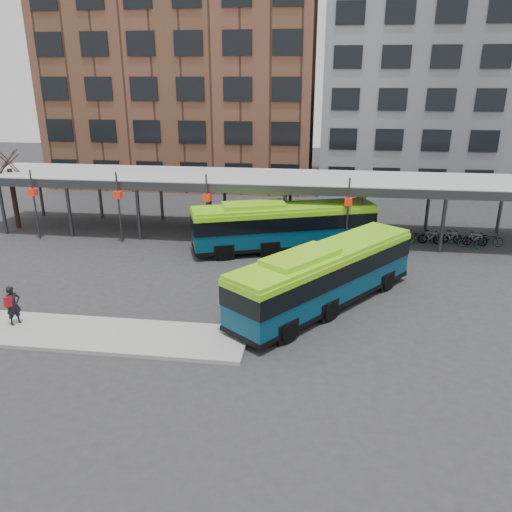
{
  "coord_description": "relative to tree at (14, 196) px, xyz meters",
  "views": [
    {
      "loc": [
        4.37,
        -21.07,
        10.61
      ],
      "look_at": [
        1.08,
        3.21,
        1.8
      ],
      "focal_mm": 35.0,
      "sensor_mm": 36.0,
      "label": 1
    }
  ],
  "objects": [
    {
      "name": "bike_rack",
      "position": [
        31.24,
        0.2,
        -1.96
      ],
      "size": [
        6.42,
        1.77,
        0.97
      ],
      "color": "slate",
      "rests_on": "ground"
    },
    {
      "name": "bus_front",
      "position": [
        22.69,
        -10.55,
        -0.78
      ],
      "size": [
        8.93,
        10.6,
        3.17
      ],
      "rotation": [
        0.0,
        0.0,
        0.92
      ],
      "color": "#07374F",
      "rests_on": "ground"
    },
    {
      "name": "building_brick",
      "position": [
        8.0,
        20.0,
        8.57
      ],
      "size": [
        26.0,
        14.0,
        22.0
      ],
      "primitive_type": "cube",
      "color": "brown",
      "rests_on": "ground"
    },
    {
      "name": "bus_rear",
      "position": [
        19.96,
        -2.39,
        -0.76
      ],
      "size": [
        11.83,
        6.28,
        3.22
      ],
      "rotation": [
        0.0,
        0.0,
        0.34
      ],
      "color": "#07374F",
      "rests_on": "ground"
    },
    {
      "name": "canopy",
      "position": [
        17.94,
        0.87,
        1.47
      ],
      "size": [
        40.0,
        6.53,
        4.8
      ],
      "color": "#999B9E",
      "rests_on": "ground"
    },
    {
      "name": "tree",
      "position": [
        0.0,
        0.0,
        0.0
      ],
      "size": [
        1.64,
        1.64,
        5.6
      ],
      "color": "black",
      "rests_on": "ground"
    },
    {
      "name": "pedestrian",
      "position": [
        9.0,
        -14.66,
        -1.34
      ],
      "size": [
        0.71,
        0.79,
        1.81
      ],
      "rotation": [
        0.0,
        0.0,
        1.03
      ],
      "color": "black",
      "rests_on": "boarding_island"
    },
    {
      "name": "ground",
      "position": [
        18.0,
        -12.0,
        -2.43
      ],
      "size": [
        120.0,
        120.0,
        0.0
      ],
      "primitive_type": "plane",
      "color": "#28282B",
      "rests_on": "ground"
    },
    {
      "name": "boarding_island",
      "position": [
        12.5,
        -15.0,
        -2.34
      ],
      "size": [
        14.0,
        3.0,
        0.18
      ],
      "primitive_type": "cube",
      "color": "gray",
      "rests_on": "ground"
    },
    {
      "name": "building_grey",
      "position": [
        34.0,
        20.0,
        7.57
      ],
      "size": [
        24.0,
        14.0,
        20.0
      ],
      "primitive_type": "cube",
      "color": "slate",
      "rests_on": "ground"
    }
  ]
}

